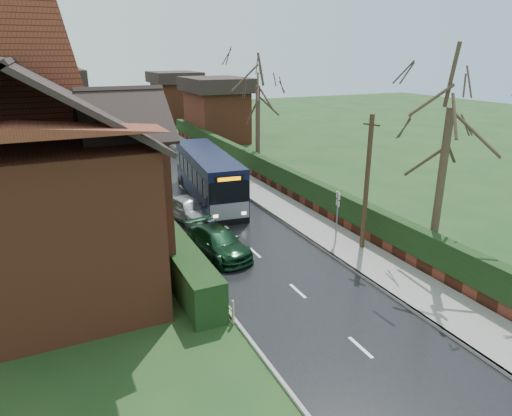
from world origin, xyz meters
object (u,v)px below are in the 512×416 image
car_green (218,242)px  bus_stop_sign (337,210)px  telegraph_pole (367,184)px  brick_house (36,168)px  bus (208,177)px  car_silver (188,209)px

car_green → bus_stop_sign: (5.60, -1.34, 1.17)m
bus_stop_sign → telegraph_pole: size_ratio=0.42×
bus_stop_sign → brick_house: bearing=-179.3°
bus → telegraph_pole: (4.00, -10.51, 1.73)m
bus → brick_house: bearing=-141.9°
car_silver → bus_stop_sign: size_ratio=1.46×
bus_stop_sign → telegraph_pole: 1.94m
car_silver → car_green: car_silver is taller
bus_stop_sign → telegraph_pole: bearing=-35.8°
bus_stop_sign → telegraph_pole: (0.80, -1.02, 1.45)m
brick_house → telegraph_pole: size_ratio=2.28×
bus → telegraph_pole: 11.38m
car_silver → telegraph_pole: 10.02m
brick_house → car_green: brick_house is taller
car_silver → bus_stop_sign: (5.50, -6.34, 1.11)m
car_green → telegraph_pole: telegraph_pole is taller
car_silver → car_green: (-0.10, -5.01, -0.06)m
bus → telegraph_pole: bearing=-63.2°
car_green → telegraph_pole: (6.40, -2.36, 2.62)m
car_silver → brick_house: bearing=-170.0°
car_silver → telegraph_pole: bearing=-60.9°
bus → bus_stop_sign: 10.02m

